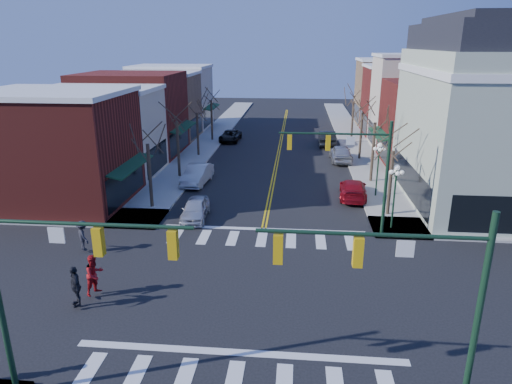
% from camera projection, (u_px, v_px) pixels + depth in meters
% --- Properties ---
extents(ground, '(160.00, 160.00, 0.00)m').
position_uv_depth(ground, '(251.00, 292.00, 22.13)').
color(ground, black).
rests_on(ground, ground).
extents(sidewalk_left, '(3.50, 70.00, 0.15)m').
position_uv_depth(sidewalk_left, '(179.00, 173.00, 41.78)').
color(sidewalk_left, '#9E9B93').
rests_on(sidewalk_left, ground).
extents(sidewalk_right, '(3.50, 70.00, 0.15)m').
position_uv_depth(sidewalk_right, '(373.00, 178.00, 40.25)').
color(sidewalk_right, '#9E9B93').
rests_on(sidewalk_right, ground).
extents(bldg_left_brick_a, '(10.00, 8.50, 8.00)m').
position_uv_depth(bldg_left_brick_a, '(57.00, 150.00, 33.34)').
color(bldg_left_brick_a, maroon).
rests_on(bldg_left_brick_a, ground).
extents(bldg_left_stucco_a, '(10.00, 7.00, 7.50)m').
position_uv_depth(bldg_left_stucco_a, '(101.00, 133.00, 40.75)').
color(bldg_left_stucco_a, beige).
rests_on(bldg_left_stucco_a, ground).
extents(bldg_left_brick_b, '(10.00, 9.00, 8.50)m').
position_uv_depth(bldg_left_brick_b, '(132.00, 114.00, 48.16)').
color(bldg_left_brick_b, maroon).
rests_on(bldg_left_brick_b, ground).
extents(bldg_left_tan, '(10.00, 7.50, 7.80)m').
position_uv_depth(bldg_left_tan, '(156.00, 107.00, 56.07)').
color(bldg_left_tan, '#9A7755').
rests_on(bldg_left_tan, ground).
extents(bldg_left_stucco_b, '(10.00, 8.00, 8.20)m').
position_uv_depth(bldg_left_stucco_b, '(172.00, 98.00, 63.33)').
color(bldg_left_stucco_b, beige).
rests_on(bldg_left_stucco_b, ground).
extents(bldg_right_brick_a, '(10.00, 8.50, 8.00)m').
position_uv_depth(bldg_right_brick_a, '(438.00, 124.00, 43.87)').
color(bldg_right_brick_a, maroon).
rests_on(bldg_right_brick_a, ground).
extents(bldg_right_stucco, '(10.00, 7.00, 10.00)m').
position_uv_depth(bldg_right_stucco, '(420.00, 103.00, 50.88)').
color(bldg_right_stucco, beige).
rests_on(bldg_right_stucco, ground).
extents(bldg_right_brick_b, '(10.00, 8.00, 8.50)m').
position_uv_depth(bldg_right_brick_b, '(404.00, 102.00, 58.21)').
color(bldg_right_brick_b, maroon).
rests_on(bldg_right_brick_b, ground).
extents(bldg_right_tan, '(10.00, 8.00, 9.00)m').
position_uv_depth(bldg_right_tan, '(393.00, 93.00, 65.70)').
color(bldg_right_tan, '#9A7755').
rests_on(bldg_right_tan, ground).
extents(victorian_corner, '(12.25, 14.25, 13.30)m').
position_uv_depth(victorian_corner, '(503.00, 114.00, 32.31)').
color(victorian_corner, '#A6B39B').
rests_on(victorian_corner, ground).
extents(traffic_mast_near_left, '(6.60, 0.28, 7.20)m').
position_uv_depth(traffic_mast_near_left, '(49.00, 273.00, 14.14)').
color(traffic_mast_near_left, '#14331E').
rests_on(traffic_mast_near_left, ground).
extents(traffic_mast_near_right, '(6.60, 0.28, 7.20)m').
position_uv_depth(traffic_mast_near_right, '(416.00, 290.00, 13.17)').
color(traffic_mast_near_right, '#14331E').
rests_on(traffic_mast_near_right, ground).
extents(traffic_mast_far_right, '(6.60, 0.28, 7.20)m').
position_uv_depth(traffic_mast_far_right, '(356.00, 162.00, 27.16)').
color(traffic_mast_far_right, '#14331E').
rests_on(traffic_mast_far_right, ground).
extents(lamppost_corner, '(0.36, 0.36, 4.33)m').
position_uv_depth(lamppost_corner, '(395.00, 186.00, 28.52)').
color(lamppost_corner, '#14331E').
rests_on(lamppost_corner, ground).
extents(lamppost_midblock, '(0.36, 0.36, 4.33)m').
position_uv_depth(lamppost_midblock, '(378.00, 160.00, 34.67)').
color(lamppost_midblock, '#14331E').
rests_on(lamppost_midblock, ground).
extents(tree_left_a, '(0.24, 0.24, 4.76)m').
position_uv_depth(tree_left_a, '(150.00, 177.00, 32.52)').
color(tree_left_a, '#382B21').
rests_on(tree_left_a, ground).
extents(tree_left_b, '(0.24, 0.24, 5.04)m').
position_uv_depth(tree_left_b, '(178.00, 150.00, 40.04)').
color(tree_left_b, '#382B21').
rests_on(tree_left_b, ground).
extents(tree_left_c, '(0.24, 0.24, 4.55)m').
position_uv_depth(tree_left_c, '(198.00, 135.00, 47.68)').
color(tree_left_c, '#382B21').
rests_on(tree_left_c, ground).
extents(tree_left_d, '(0.24, 0.24, 4.90)m').
position_uv_depth(tree_left_d, '(212.00, 121.00, 55.19)').
color(tree_left_d, '#382B21').
rests_on(tree_left_d, ground).
extents(tree_right_a, '(0.24, 0.24, 4.62)m').
position_uv_depth(tree_right_a, '(390.00, 184.00, 31.07)').
color(tree_right_a, '#382B21').
rests_on(tree_right_a, ground).
extents(tree_right_b, '(0.24, 0.24, 5.18)m').
position_uv_depth(tree_right_b, '(373.00, 153.00, 38.55)').
color(tree_right_b, '#382B21').
rests_on(tree_right_b, ground).
extents(tree_right_c, '(0.24, 0.24, 4.83)m').
position_uv_depth(tree_right_c, '(361.00, 137.00, 46.17)').
color(tree_right_c, '#382B21').
rests_on(tree_right_c, ground).
extents(tree_right_d, '(0.24, 0.24, 4.97)m').
position_uv_depth(tree_right_d, '(352.00, 123.00, 53.71)').
color(tree_right_d, '#382B21').
rests_on(tree_right_d, ground).
extents(car_left_near, '(1.85, 4.18, 1.40)m').
position_uv_depth(car_left_near, '(195.00, 209.00, 31.07)').
color(car_left_near, silver).
rests_on(car_left_near, ground).
extents(car_left_mid, '(2.08, 4.99, 1.60)m').
position_uv_depth(car_left_mid, '(197.00, 175.00, 38.73)').
color(car_left_mid, silver).
rests_on(car_left_mid, ground).
extents(car_left_far, '(2.40, 4.86, 1.33)m').
position_uv_depth(car_left_far, '(230.00, 136.00, 55.41)').
color(car_left_far, black).
rests_on(car_left_far, ground).
extents(car_right_near, '(2.42, 5.10, 1.44)m').
position_uv_depth(car_right_near, '(353.00, 189.00, 35.21)').
color(car_right_near, maroon).
rests_on(car_right_near, ground).
extents(car_right_mid, '(2.22, 5.09, 1.71)m').
position_uv_depth(car_right_mid, '(341.00, 153.00, 45.96)').
color(car_right_mid, '#ADAEB2').
rests_on(car_right_mid, ground).
extents(car_right_far, '(1.83, 5.19, 1.71)m').
position_uv_depth(car_right_far, '(327.00, 138.00, 53.18)').
color(car_right_far, black).
rests_on(car_right_far, ground).
extents(pedestrian_red_b, '(1.10, 1.19, 1.98)m').
position_uv_depth(pedestrian_red_b, '(95.00, 275.00, 21.40)').
color(pedestrian_red_b, '#A81217').
rests_on(pedestrian_red_b, sidewalk_left).
extents(pedestrian_dark_a, '(1.04, 1.19, 1.93)m').
position_uv_depth(pedestrian_dark_a, '(75.00, 286.00, 20.45)').
color(pedestrian_dark_a, black).
rests_on(pedestrian_dark_a, sidewalk_left).
extents(pedestrian_dark_b, '(1.27, 1.28, 1.77)m').
position_uv_depth(pedestrian_dark_b, '(83.00, 236.00, 25.96)').
color(pedestrian_dark_b, black).
rests_on(pedestrian_dark_b, sidewalk_left).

